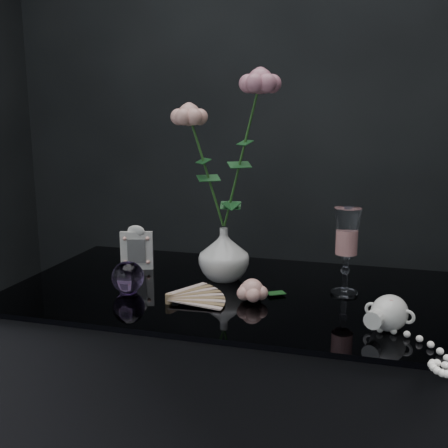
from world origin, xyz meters
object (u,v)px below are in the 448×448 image
(picture_frame, at_px, (137,247))
(paperweight, at_px, (128,277))
(loose_rose, at_px, (252,290))
(vase, at_px, (224,254))
(wine_glass, at_px, (346,252))
(pearl_jar, at_px, (389,311))

(picture_frame, height_order, paperweight, picture_frame)
(loose_rose, bearing_deg, picture_frame, 153.97)
(vase, height_order, wine_glass, wine_glass)
(picture_frame, distance_m, loose_rose, 0.39)
(wine_glass, relative_size, paperweight, 2.69)
(loose_rose, relative_size, pearl_jar, 0.61)
(paperweight, bearing_deg, pearl_jar, -5.76)
(wine_glass, bearing_deg, vase, 174.23)
(vase, height_order, loose_rose, vase)
(vase, height_order, pearl_jar, vase)
(picture_frame, bearing_deg, vase, -22.76)
(paperweight, bearing_deg, loose_rose, 3.93)
(wine_glass, xyz_separation_m, picture_frame, (-0.55, 0.06, -0.04))
(picture_frame, bearing_deg, loose_rose, -41.47)
(picture_frame, distance_m, paperweight, 0.19)
(wine_glass, distance_m, pearl_jar, 0.22)
(picture_frame, xyz_separation_m, paperweight, (0.06, -0.18, -0.02))
(vase, height_order, picture_frame, vase)
(wine_glass, height_order, loose_rose, wine_glass)
(vase, relative_size, paperweight, 1.77)
(wine_glass, height_order, paperweight, wine_glass)
(pearl_jar, bearing_deg, wine_glass, 136.36)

